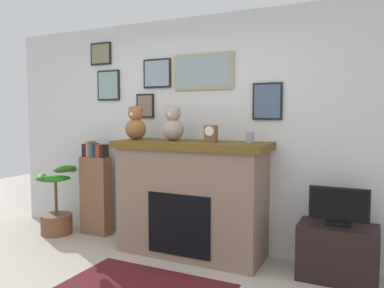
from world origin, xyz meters
name	(u,v)px	position (x,y,z in m)	size (l,w,h in m)	color
back_wall	(192,132)	(0.00, 2.00, 1.31)	(5.20, 0.15, 2.60)	silver
fireplace	(191,198)	(0.16, 1.64, 0.62)	(1.67, 0.65, 1.22)	#856957
bookshelf	(96,191)	(-1.23, 1.74, 0.55)	(0.39, 0.16, 1.17)	brown
potted_plant	(57,210)	(-1.68, 1.53, 0.30)	(0.56, 0.59, 0.88)	brown
tv_stand	(337,252)	(1.63, 1.64, 0.25)	(0.69, 0.40, 0.51)	black
television	(339,207)	(1.63, 1.64, 0.67)	(0.52, 0.14, 0.35)	black
candle_jar	(250,138)	(0.80, 1.63, 1.28)	(0.08, 0.08, 0.11)	gray
mantel_clock	(211,134)	(0.39, 1.62, 1.31)	(0.12, 0.09, 0.17)	brown
teddy_bear_cream	(136,124)	(-0.54, 1.63, 1.39)	(0.24, 0.24, 0.38)	#955D32
teddy_bear_tan	(173,125)	(-0.05, 1.63, 1.39)	(0.23, 0.23, 0.38)	#A19083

